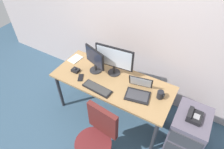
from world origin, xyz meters
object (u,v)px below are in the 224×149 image
(monitor_main, at_px, (114,59))
(trackball_mouse, at_px, (76,70))
(coffee_mug, at_px, (160,95))
(paper_notepad, at_px, (75,59))
(office_chair, at_px, (97,142))
(monitor_side, at_px, (95,59))
(keyboard, at_px, (97,88))
(cell_phone, at_px, (81,78))
(desk_phone, at_px, (194,116))
(file_cabinet, at_px, (187,131))
(laptop, at_px, (139,91))

(monitor_main, height_order, trackball_mouse, monitor_main)
(coffee_mug, height_order, paper_notepad, coffee_mug)
(office_chair, height_order, monitor_main, monitor_main)
(monitor_side, bearing_deg, keyboard, -53.45)
(office_chair, xyz_separation_m, monitor_side, (-0.53, 0.81, 0.53))
(monitor_main, height_order, keyboard, monitor_main)
(paper_notepad, height_order, cell_phone, paper_notepad)
(monitor_side, relative_size, trackball_mouse, 3.49)
(desk_phone, height_order, office_chair, office_chair)
(office_chair, relative_size, monitor_side, 2.41)
(file_cabinet, bearing_deg, paper_notepad, 177.07)
(cell_phone, bearing_deg, paper_notepad, 109.26)
(coffee_mug, height_order, cell_phone, coffee_mug)
(office_chair, bearing_deg, keyboard, 120.96)
(keyboard, bearing_deg, desk_phone, 11.53)
(laptop, relative_size, coffee_mug, 3.38)
(file_cabinet, height_order, monitor_main, monitor_main)
(file_cabinet, relative_size, office_chair, 0.70)
(desk_phone, bearing_deg, laptop, -176.53)
(desk_phone, relative_size, office_chair, 0.22)
(monitor_main, distance_m, coffee_mug, 0.77)
(laptop, relative_size, cell_phone, 2.57)
(monitor_side, height_order, laptop, monitor_side)
(paper_notepad, bearing_deg, cell_phone, -42.37)
(monitor_main, bearing_deg, trackball_mouse, -153.80)
(monitor_main, distance_m, paper_notepad, 0.73)
(desk_phone, xyz_separation_m, cell_phone, (-1.54, -0.19, 0.05))
(keyboard, bearing_deg, file_cabinet, 12.19)
(keyboard, bearing_deg, trackball_mouse, 163.42)
(coffee_mug, bearing_deg, cell_phone, -168.90)
(office_chair, height_order, laptop, laptop)
(file_cabinet, xyz_separation_m, desk_phone, (-0.01, -0.02, 0.36))
(desk_phone, height_order, laptop, laptop)
(desk_phone, relative_size, monitor_side, 0.52)
(monitor_side, height_order, trackball_mouse, monitor_side)
(file_cabinet, distance_m, monitor_main, 1.37)
(file_cabinet, bearing_deg, monitor_main, 174.10)
(monitor_side, bearing_deg, desk_phone, -2.01)
(file_cabinet, distance_m, office_chair, 1.21)
(trackball_mouse, bearing_deg, coffee_mug, 6.36)
(desk_phone, distance_m, office_chair, 1.22)
(monitor_main, height_order, coffee_mug, monitor_main)
(monitor_main, xyz_separation_m, monitor_side, (-0.26, -0.09, -0.05))
(file_cabinet, distance_m, cell_phone, 1.62)
(monitor_main, bearing_deg, monitor_side, -161.20)
(file_cabinet, distance_m, coffee_mug, 0.65)
(file_cabinet, xyz_separation_m, keyboard, (-1.23, -0.27, 0.42))
(desk_phone, xyz_separation_m, office_chair, (-0.92, -0.75, -0.27))
(keyboard, relative_size, cell_phone, 2.95)
(desk_phone, distance_m, monitor_main, 1.23)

